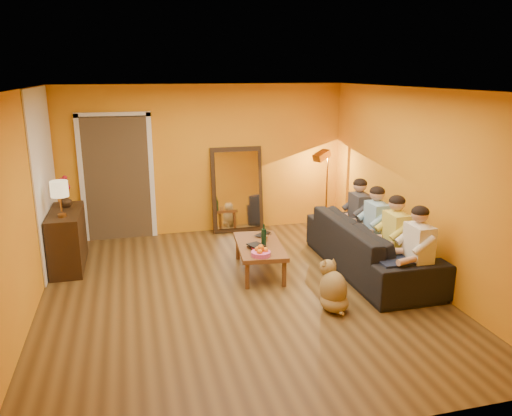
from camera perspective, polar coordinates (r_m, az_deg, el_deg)
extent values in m
cube|color=brown|center=(6.62, -1.88, -9.71)|extent=(5.00, 5.50, 0.00)
cube|color=white|center=(6.00, -2.10, 13.41)|extent=(5.00, 5.50, 0.00)
cube|color=orange|center=(8.83, -5.88, 5.49)|extent=(5.00, 0.00, 2.60)
cube|color=orange|center=(6.16, -25.31, -0.26)|extent=(0.00, 5.50, 2.60)
cube|color=orange|center=(7.13, 18.04, 2.44)|extent=(0.00, 5.50, 2.60)
cube|color=white|center=(7.84, -22.98, 3.09)|extent=(0.02, 1.90, 2.58)
cube|color=#3F2D19|center=(8.86, -15.56, 3.39)|extent=(1.06, 0.30, 2.10)
cube|color=white|center=(8.78, -19.29, 2.98)|extent=(0.08, 0.06, 2.20)
cube|color=white|center=(8.75, -11.83, 3.48)|extent=(0.08, 0.06, 2.20)
cube|color=white|center=(8.59, -16.08, 10.22)|extent=(1.22, 0.06, 0.08)
cube|color=black|center=(8.92, -2.17, 2.11)|extent=(0.92, 0.27, 1.51)
cube|color=white|center=(8.88, -2.12, 2.06)|extent=(0.78, 0.21, 1.35)
cube|color=black|center=(7.84, -20.74, -3.34)|extent=(0.44, 1.18, 0.85)
imported|color=black|center=(7.39, 12.92, -4.22)|extent=(2.57, 1.00, 0.75)
cylinder|color=black|center=(7.04, 0.90, -3.08)|extent=(0.07, 0.07, 0.31)
imported|color=#B27F3F|center=(7.25, 1.07, -3.47)|extent=(0.09, 0.09, 0.08)
imported|color=black|center=(7.49, 1.04, -3.10)|extent=(0.35, 0.33, 0.02)
imported|color=black|center=(6.90, -0.63, -4.74)|extent=(0.23, 0.28, 0.02)
imported|color=#A1121D|center=(6.90, -0.57, -4.55)|extent=(0.17, 0.22, 0.02)
imported|color=black|center=(6.88, -0.61, -4.45)|extent=(0.26, 0.29, 0.02)
imported|color=black|center=(7.93, -20.92, 0.78)|extent=(0.18, 0.18, 0.19)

